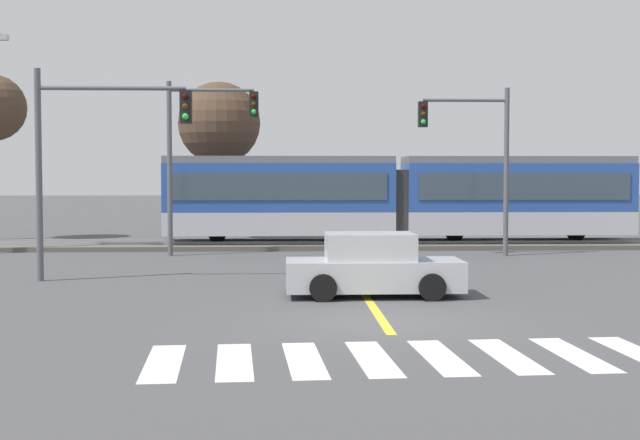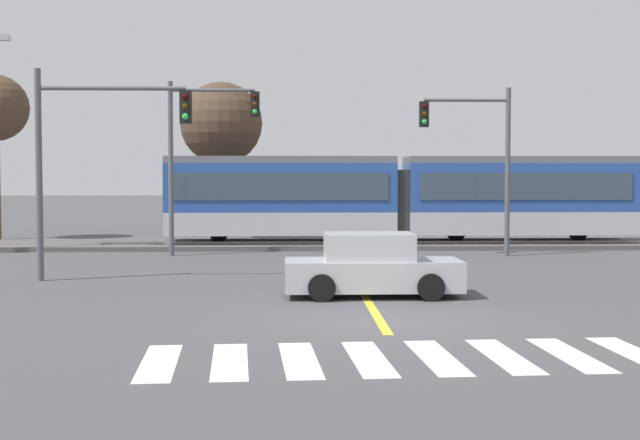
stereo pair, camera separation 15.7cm
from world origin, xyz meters
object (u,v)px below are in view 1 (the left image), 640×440
at_px(bare_tree_west, 219,124).
at_px(traffic_light_mid_left, 93,141).
at_px(light_rail_tram, 398,196).
at_px(traffic_light_far_left, 199,140).
at_px(traffic_light_far_right, 477,146).
at_px(sedan_crossing, 373,267).

bearing_deg(bare_tree_west, traffic_light_mid_left, -98.67).
bearing_deg(light_rail_tram, bare_tree_west, 149.34).
distance_m(light_rail_tram, traffic_light_far_left, 8.62).
height_order(traffic_light_mid_left, bare_tree_west, bare_tree_west).
xyz_separation_m(light_rail_tram, traffic_light_mid_left, (-9.77, -10.88, 1.77)).
relative_size(traffic_light_far_right, traffic_light_far_left, 0.96).
bearing_deg(traffic_light_far_left, sedan_crossing, -64.38).
bearing_deg(sedan_crossing, bare_tree_west, 104.96).
bearing_deg(traffic_light_mid_left, traffic_light_far_left, 73.39).
distance_m(sedan_crossing, bare_tree_west, 19.82).
xyz_separation_m(light_rail_tram, traffic_light_far_right, (2.26, -4.03, 1.86)).
xyz_separation_m(sedan_crossing, traffic_light_mid_left, (-7.32, 3.38, 3.12)).
bearing_deg(traffic_light_far_right, bare_tree_west, 138.98).
bearing_deg(light_rail_tram, traffic_light_far_left, -154.93).
xyz_separation_m(traffic_light_far_left, traffic_light_mid_left, (-2.19, -7.33, -0.29)).
distance_m(traffic_light_far_right, traffic_light_mid_left, 13.84).
bearing_deg(bare_tree_west, traffic_light_far_left, -91.04).
height_order(sedan_crossing, bare_tree_west, bare_tree_west).
distance_m(sedan_crossing, traffic_light_far_right, 11.71).
bearing_deg(light_rail_tram, traffic_light_far_right, -60.72).
distance_m(light_rail_tram, sedan_crossing, 14.52).
relative_size(sedan_crossing, traffic_light_far_left, 0.68).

